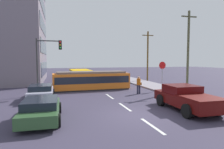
# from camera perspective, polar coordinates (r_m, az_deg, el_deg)

# --- Properties ---
(ground_plane) EXTENTS (120.00, 120.00, 0.00)m
(ground_plane) POSITION_cam_1_polar(r_m,az_deg,el_deg) (21.08, -3.53, -4.47)
(ground_plane) COLOR #3C364B
(sidewalk_curb_right) EXTENTS (3.20, 36.00, 0.14)m
(sidewalk_curb_right) POSITION_cam_1_polar(r_m,az_deg,el_deg) (20.07, 18.47, -4.93)
(sidewalk_curb_right) COLOR gray
(sidewalk_curb_right) RESTS_ON ground
(lane_stripe_0) EXTENTS (0.16, 2.40, 0.01)m
(lane_stripe_0) POSITION_cam_1_polar(r_m,az_deg,el_deg) (9.97, 11.63, -14.50)
(lane_stripe_0) COLOR silver
(lane_stripe_0) RESTS_ON ground
(lane_stripe_1) EXTENTS (0.16, 2.40, 0.01)m
(lane_stripe_1) POSITION_cam_1_polar(r_m,az_deg,el_deg) (13.51, 3.73, -9.42)
(lane_stripe_1) COLOR silver
(lane_stripe_1) RESTS_ON ground
(lane_stripe_2) EXTENTS (0.16, 2.40, 0.01)m
(lane_stripe_2) POSITION_cam_1_polar(r_m,az_deg,el_deg) (17.25, -0.71, -6.41)
(lane_stripe_2) COLOR silver
(lane_stripe_2) RESTS_ON ground
(lane_stripe_3) EXTENTS (0.16, 2.40, 0.01)m
(lane_stripe_3) POSITION_cam_1_polar(r_m,az_deg,el_deg) (27.36, -6.37, -2.47)
(lane_stripe_3) COLOR silver
(lane_stripe_3) RESTS_ON ground
(lane_stripe_4) EXTENTS (0.16, 2.40, 0.01)m
(lane_stripe_4) POSITION_cam_1_polar(r_m,az_deg,el_deg) (33.26, -8.04, -1.29)
(lane_stripe_4) COLOR silver
(lane_stripe_4) RESTS_ON ground
(streetcar_tram) EXTENTS (8.11, 2.78, 1.97)m
(streetcar_tram) POSITION_cam_1_polar(r_m,az_deg,el_deg) (21.22, -6.09, -1.66)
(streetcar_tram) COLOR orange
(streetcar_tram) RESTS_ON ground
(city_bus) EXTENTS (2.63, 5.83, 1.87)m
(city_bus) POSITION_cam_1_polar(r_m,az_deg,el_deg) (27.04, -9.22, -0.30)
(city_bus) COLOR #E7AB0A
(city_bus) RESTS_ON ground
(pedestrian_crossing) EXTENTS (0.51, 0.36, 1.67)m
(pedestrian_crossing) POSITION_cam_1_polar(r_m,az_deg,el_deg) (18.54, 7.80, -2.76)
(pedestrian_crossing) COLOR #28283D
(pedestrian_crossing) RESTS_ON ground
(pickup_truck_parked) EXTENTS (2.39, 5.05, 1.55)m
(pickup_truck_parked) POSITION_cam_1_polar(r_m,az_deg,el_deg) (13.34, 20.89, -6.38)
(pickup_truck_parked) COLOR #4D0B09
(pickup_truck_parked) RESTS_ON ground
(parked_sedan_near) EXTENTS (2.11, 4.41, 1.19)m
(parked_sedan_near) POSITION_cam_1_polar(r_m,az_deg,el_deg) (11.08, -20.00, -9.42)
(parked_sedan_near) COLOR #30542E
(parked_sedan_near) RESTS_ON ground
(parked_sedan_mid) EXTENTS (2.07, 4.24, 1.19)m
(parked_sedan_mid) POSITION_cam_1_polar(r_m,az_deg,el_deg) (17.02, -20.02, -4.69)
(parked_sedan_mid) COLOR #B2B2CA
(parked_sedan_mid) RESTS_ON ground
(stop_sign) EXTENTS (0.76, 0.07, 2.88)m
(stop_sign) POSITION_cam_1_polar(r_m,az_deg,el_deg) (21.11, 14.47, 1.40)
(stop_sign) COLOR gray
(stop_sign) RESTS_ON sidewalk_curb_right
(traffic_light_mast) EXTENTS (2.24, 0.33, 5.12)m
(traffic_light_mast) POSITION_cam_1_polar(r_m,az_deg,el_deg) (18.66, -18.49, 5.10)
(traffic_light_mast) COLOR #333333
(traffic_light_mast) RESTS_ON ground
(utility_pole_near) EXTENTS (1.80, 0.24, 8.32)m
(utility_pole_near) POSITION_cam_1_polar(r_m,az_deg,el_deg) (22.30, 21.34, 6.92)
(utility_pole_near) COLOR #505135
(utility_pole_near) RESTS_ON ground
(utility_pole_mid) EXTENTS (1.80, 0.24, 7.56)m
(utility_pole_mid) POSITION_cam_1_polar(r_m,az_deg,el_deg) (30.74, 10.38, 5.61)
(utility_pole_mid) COLOR brown
(utility_pole_mid) RESTS_ON ground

